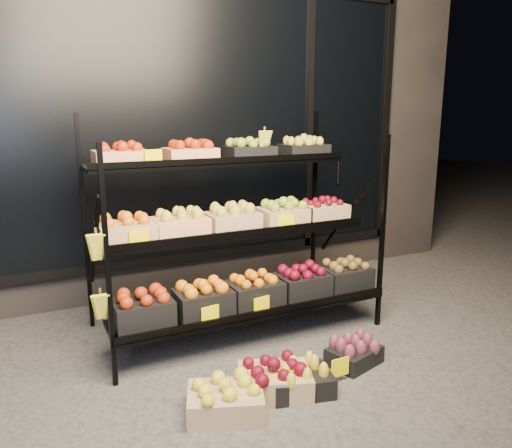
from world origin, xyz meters
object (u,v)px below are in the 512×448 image
floor_crate_midleft (300,379)px  floor_crate_midright (275,378)px  floor_crate_left (225,399)px  display_rack (237,231)px

floor_crate_midleft → floor_crate_midright: (-0.14, 0.06, 0.01)m
floor_crate_left → floor_crate_midright: 0.36m
display_rack → floor_crate_midright: (-0.17, -0.94, -0.69)m
display_rack → floor_crate_left: size_ratio=4.35×
display_rack → floor_crate_left: (-0.52, -1.01, -0.69)m
display_rack → floor_crate_midright: size_ratio=4.27×
display_rack → floor_crate_left: display_rack is taller
floor_crate_midleft → floor_crate_midright: bearing=169.8°
display_rack → floor_crate_midright: display_rack is taller
display_rack → floor_crate_left: 1.32m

